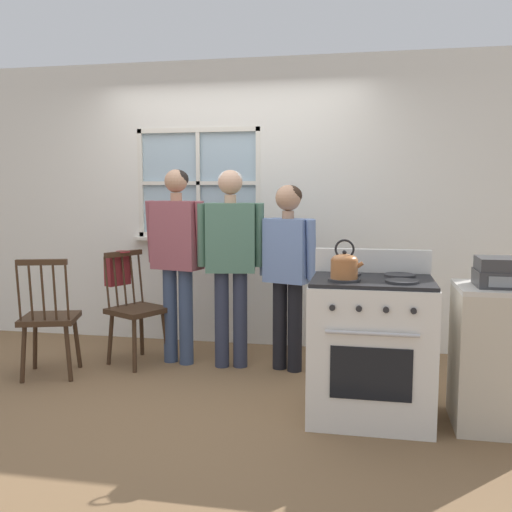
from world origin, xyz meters
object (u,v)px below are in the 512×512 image
potted_plant (224,229)px  stereo (505,273)px  person_adult_right (288,259)px  person_elderly_left (177,248)px  chair_near_wall (49,320)px  stove (371,347)px  kettle (344,265)px  person_teen_center (231,249)px  handbag (118,270)px  chair_by_window (136,311)px  side_counter (499,357)px

potted_plant → stereo: potted_plant is taller
person_adult_right → person_elderly_left: bearing=-161.6°
chair_near_wall → stove: size_ratio=0.89×
person_elderly_left → stove: (1.62, -0.89, -0.53)m
stove → chair_near_wall: bearing=172.0°
kettle → person_teen_center: bearing=134.3°
person_adult_right → handbag: (-1.51, 0.05, -0.13)m
chair_by_window → side_counter: chair_by_window is taller
person_teen_center → stereo: bearing=-34.9°
potted_plant → stereo: 2.67m
person_teen_center → person_adult_right: person_teen_center is taller
kettle → side_counter: size_ratio=0.27×
chair_near_wall → handbag: bearing=-137.0°
person_teen_center → side_counter: bearing=-34.4°
chair_near_wall → person_adult_right: 1.97m
stove → kettle: (-0.18, -0.13, 0.55)m
chair_by_window → potted_plant: size_ratio=3.13×
kettle → stove: bearing=36.9°
person_elderly_left → handbag: size_ratio=5.40×
side_counter → kettle: bearing=-172.2°
stove → stereo: stove is taller
person_adult_right → chair_by_window: bearing=-157.9°
chair_near_wall → person_elderly_left: size_ratio=0.58×
person_teen_center → person_adult_right: bearing=-9.4°
chair_by_window → kettle: bearing=-89.7°
handbag → side_counter: bearing=-17.2°
chair_near_wall → person_adult_right: person_adult_right is taller
chair_by_window → stove: 2.13m
person_adult_right → person_teen_center: bearing=-159.9°
person_elderly_left → handbag: 0.60m
chair_near_wall → stove: stove is taller
chair_by_window → person_teen_center: size_ratio=0.58×
chair_near_wall → stereo: stereo is taller
side_counter → stereo: stereo is taller
kettle → person_elderly_left: bearing=144.8°
kettle → handbag: size_ratio=0.80×
person_elderly_left → chair_by_window: bearing=-153.6°
person_adult_right → handbag: 1.52m
chair_by_window → kettle: size_ratio=3.91×
chair_near_wall → side_counter: (3.30, -0.35, -0.01)m
person_teen_center → person_adult_right: 0.48m
chair_by_window → person_elderly_left: (0.35, 0.08, 0.54)m
chair_near_wall → person_teen_center: 1.56m
chair_by_window → potted_plant: bearing=-11.3°
stove → stereo: (0.79, -0.02, 0.51)m
chair_near_wall → side_counter: 3.32m
chair_near_wall → side_counter: chair_near_wall is taller
person_elderly_left → person_adult_right: (0.95, -0.01, -0.07)m
kettle → handbag: 2.28m
kettle → chair_by_window: bearing=152.4°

